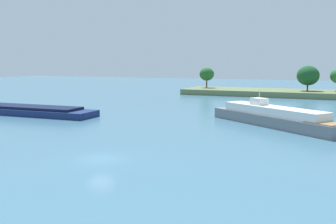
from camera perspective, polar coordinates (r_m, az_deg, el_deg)
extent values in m
plane|color=teal|center=(37.86, -10.52, -7.29)|extent=(400.00, 400.00, 0.00)
cube|color=#66754C|center=(115.60, 22.82, 2.61)|extent=(81.65, 17.82, 1.69)
cylinder|color=#513823|center=(123.42, 6.09, 4.43)|extent=(0.44, 0.44, 2.62)
ellipsoid|color=#235B28|center=(123.29, 6.11, 5.94)|extent=(4.87, 4.87, 4.38)
cylinder|color=#513823|center=(115.51, 21.06, 3.60)|extent=(0.44, 0.44, 1.97)
ellipsoid|color=#194C23|center=(115.35, 21.14, 5.36)|extent=(6.40, 6.40, 5.76)
cube|color=slate|center=(59.23, 16.07, -1.25)|extent=(22.00, 17.56, 1.72)
cube|color=white|center=(59.02, 16.12, 0.20)|extent=(17.33, 13.94, 1.30)
cube|color=white|center=(60.99, 14.13, 1.63)|extent=(3.08, 2.97, 1.10)
cube|color=#937551|center=(52.98, 23.60, -1.57)|extent=(5.77, 5.67, 0.16)
cylinder|color=silver|center=(60.88, 14.17, 2.80)|extent=(0.10, 0.10, 1.40)
cube|color=navy|center=(75.30, -21.80, 0.13)|extent=(30.70, 7.56, 1.19)
cube|color=#0F1834|center=(74.19, -20.98, 0.72)|extent=(21.54, 6.21, 0.50)
cube|color=navy|center=(66.10, -12.37, -0.42)|extent=(1.12, 4.62, 1.07)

